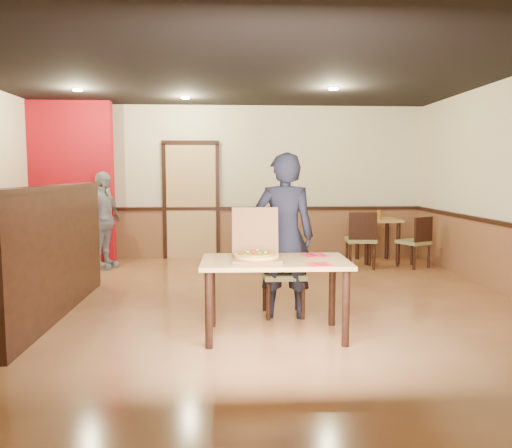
{
  "coord_description": "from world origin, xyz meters",
  "views": [
    {
      "loc": [
        -0.11,
        -5.74,
        1.58
      ],
      "look_at": [
        0.2,
        0.0,
        0.99
      ],
      "focal_mm": 35.0,
      "sensor_mm": 36.0,
      "label": 1
    }
  ],
  "objects_px": {
    "passerby": "(103,220)",
    "condiment": "(379,214)",
    "side_chair_right": "(417,240)",
    "diner": "(284,236)",
    "main_table": "(275,271)",
    "pizza_box": "(256,253)",
    "side_chair_left": "(361,238)",
    "diner_chair": "(282,269)",
    "side_table": "(377,229)"
  },
  "relations": [
    {
      "from": "passerby",
      "to": "condiment",
      "type": "relative_size",
      "value": 10.12
    },
    {
      "from": "side_chair_right",
      "to": "diner",
      "type": "relative_size",
      "value": 0.48
    },
    {
      "from": "main_table",
      "to": "pizza_box",
      "type": "height_order",
      "value": "pizza_box"
    },
    {
      "from": "diner",
      "to": "condiment",
      "type": "distance_m",
      "value": 3.88
    },
    {
      "from": "diner",
      "to": "passerby",
      "type": "distance_m",
      "value": 3.97
    },
    {
      "from": "side_chair_left",
      "to": "diner",
      "type": "relative_size",
      "value": 0.53
    },
    {
      "from": "passerby",
      "to": "condiment",
      "type": "distance_m",
      "value": 4.73
    },
    {
      "from": "diner_chair",
      "to": "condiment",
      "type": "distance_m",
      "value": 3.77
    },
    {
      "from": "diner_chair",
      "to": "condiment",
      "type": "relative_size",
      "value": 5.82
    },
    {
      "from": "side_chair_right",
      "to": "side_table",
      "type": "height_order",
      "value": "side_chair_right"
    },
    {
      "from": "side_table",
      "to": "diner",
      "type": "xyz_separation_m",
      "value": [
        -2.03,
        -3.31,
        0.31
      ]
    },
    {
      "from": "main_table",
      "to": "diner_chair",
      "type": "relative_size",
      "value": 1.53
    },
    {
      "from": "side_table",
      "to": "diner",
      "type": "relative_size",
      "value": 0.43
    },
    {
      "from": "side_table",
      "to": "condiment",
      "type": "xyz_separation_m",
      "value": [
        0.02,
        -0.02,
        0.26
      ]
    },
    {
      "from": "side_chair_right",
      "to": "diner",
      "type": "height_order",
      "value": "diner"
    },
    {
      "from": "diner_chair",
      "to": "condiment",
      "type": "height_order",
      "value": "condiment"
    },
    {
      "from": "diner_chair",
      "to": "side_table",
      "type": "relative_size",
      "value": 1.2
    },
    {
      "from": "pizza_box",
      "to": "condiment",
      "type": "xyz_separation_m",
      "value": [
        2.39,
        3.93,
        0.03
      ]
    },
    {
      "from": "diner",
      "to": "passerby",
      "type": "bearing_deg",
      "value": -42.01
    },
    {
      "from": "side_table",
      "to": "passerby",
      "type": "bearing_deg",
      "value": -175.47
    },
    {
      "from": "diner_chair",
      "to": "pizza_box",
      "type": "distance_m",
      "value": 0.9
    },
    {
      "from": "side_chair_left",
      "to": "passerby",
      "type": "height_order",
      "value": "passerby"
    },
    {
      "from": "side_chair_left",
      "to": "passerby",
      "type": "relative_size",
      "value": 0.59
    },
    {
      "from": "side_chair_left",
      "to": "diner",
      "type": "xyz_separation_m",
      "value": [
        -1.57,
        -2.69,
        0.38
      ]
    },
    {
      "from": "diner_chair",
      "to": "side_chair_right",
      "type": "height_order",
      "value": "diner_chair"
    },
    {
      "from": "diner_chair",
      "to": "condiment",
      "type": "xyz_separation_m",
      "value": [
        2.05,
        3.15,
        0.34
      ]
    },
    {
      "from": "main_table",
      "to": "diner",
      "type": "bearing_deg",
      "value": 76.72
    },
    {
      "from": "diner_chair",
      "to": "side_chair_right",
      "type": "xyz_separation_m",
      "value": [
        2.51,
        2.56,
        -0.03
      ]
    },
    {
      "from": "side_chair_left",
      "to": "passerby",
      "type": "bearing_deg",
      "value": 2.58
    },
    {
      "from": "passerby",
      "to": "diner_chair",
      "type": "bearing_deg",
      "value": -116.97
    },
    {
      "from": "side_chair_left",
      "to": "side_chair_right",
      "type": "xyz_separation_m",
      "value": [
        0.94,
        0.01,
        -0.05
      ]
    },
    {
      "from": "side_table",
      "to": "passerby",
      "type": "xyz_separation_m",
      "value": [
        -4.7,
        -0.37,
        0.21
      ]
    },
    {
      "from": "side_table",
      "to": "passerby",
      "type": "height_order",
      "value": "passerby"
    },
    {
      "from": "diner_chair",
      "to": "side_chair_left",
      "type": "distance_m",
      "value": 2.99
    },
    {
      "from": "side_chair_right",
      "to": "passerby",
      "type": "distance_m",
      "value": 5.19
    },
    {
      "from": "side_chair_right",
      "to": "diner",
      "type": "bearing_deg",
      "value": 18.39
    },
    {
      "from": "main_table",
      "to": "side_chair_left",
      "type": "xyz_separation_m",
      "value": [
        1.73,
        3.33,
        -0.12
      ]
    },
    {
      "from": "side_chair_left",
      "to": "pizza_box",
      "type": "bearing_deg",
      "value": 66.02
    },
    {
      "from": "passerby",
      "to": "condiment",
      "type": "bearing_deg",
      "value": -66.35
    },
    {
      "from": "side_table",
      "to": "diner",
      "type": "distance_m",
      "value": 3.9
    },
    {
      "from": "diner_chair",
      "to": "side_chair_left",
      "type": "xyz_separation_m",
      "value": [
        1.58,
        2.55,
        0.01
      ]
    },
    {
      "from": "side_table",
      "to": "condiment",
      "type": "distance_m",
      "value": 0.26
    },
    {
      "from": "side_table",
      "to": "passerby",
      "type": "distance_m",
      "value": 4.72
    },
    {
      "from": "condiment",
      "to": "main_table",
      "type": "bearing_deg",
      "value": -119.34
    },
    {
      "from": "pizza_box",
      "to": "side_chair_right",
      "type": "bearing_deg",
      "value": 49.85
    },
    {
      "from": "side_chair_left",
      "to": "side_chair_right",
      "type": "distance_m",
      "value": 0.94
    },
    {
      "from": "side_chair_right",
      "to": "side_table",
      "type": "xyz_separation_m",
      "value": [
        -0.48,
        0.61,
        0.12
      ]
    },
    {
      "from": "side_chair_right",
      "to": "passerby",
      "type": "relative_size",
      "value": 0.54
    },
    {
      "from": "side_chair_left",
      "to": "condiment",
      "type": "height_order",
      "value": "side_chair_left"
    },
    {
      "from": "pizza_box",
      "to": "condiment",
      "type": "bearing_deg",
      "value": 59.02
    }
  ]
}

